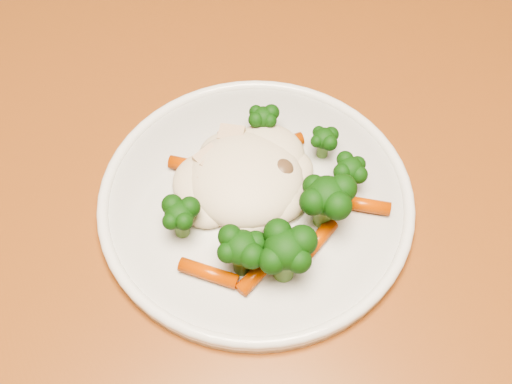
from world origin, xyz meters
The scene contains 3 objects.
dining_table centered at (0.06, 0.18, 0.65)m, with size 1.37×1.18×0.75m.
plate centered at (0.00, 0.18, 0.76)m, with size 0.27×0.27×0.01m, color white.
meal centered at (0.00, 0.17, 0.78)m, with size 0.19×0.18×0.05m.
Camera 1 is at (-0.19, -0.07, 1.22)m, focal length 45.00 mm.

